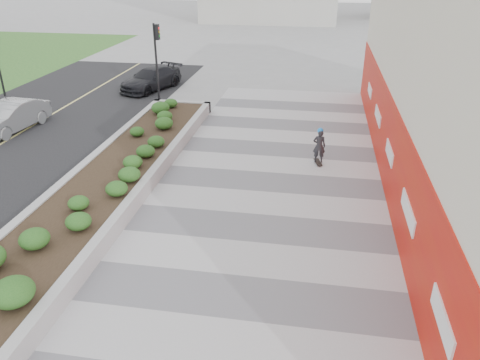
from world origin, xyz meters
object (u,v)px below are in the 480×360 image
object	(u,v)px
planter	(113,175)
car_dark	(151,79)
skateboarder	(319,146)
car_silver	(11,117)
traffic_signal_near	(157,51)

from	to	relation	value
planter	car_dark	world-z (taller)	car_dark
skateboarder	car_silver	distance (m)	14.22
planter	car_silver	distance (m)	8.41
skateboarder	car_dark	world-z (taller)	skateboarder
traffic_signal_near	planter	bearing A→B (deg)	-80.65
planter	traffic_signal_near	distance (m)	10.90
car_dark	planter	bearing A→B (deg)	-56.15
traffic_signal_near	skateboarder	distance (m)	11.69
skateboarder	car_silver	world-z (taller)	skateboarder
planter	traffic_signal_near	bearing A→B (deg)	99.35
car_silver	planter	bearing A→B (deg)	-26.55
planter	traffic_signal_near	xyz separation A→B (m)	(-1.73, 10.50, 2.34)
car_silver	car_dark	size ratio (longest dim) A/B	0.92
planter	car_silver	bearing A→B (deg)	146.20
traffic_signal_near	skateboarder	xyz separation A→B (m)	(8.88, -7.33, -2.01)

